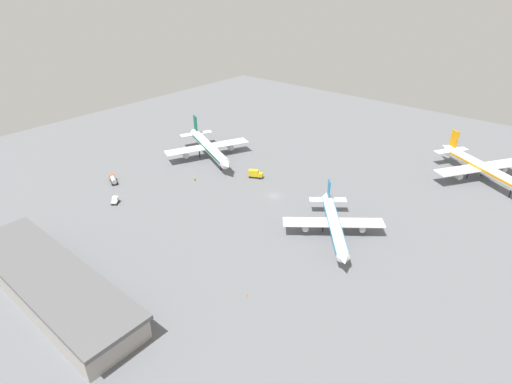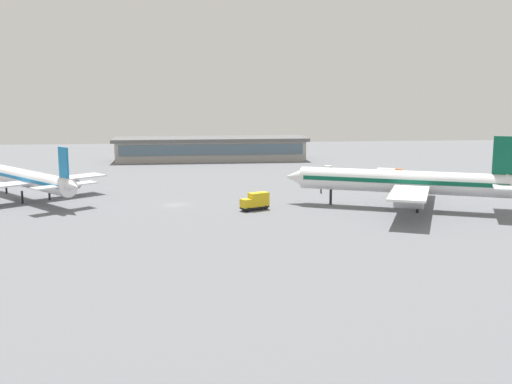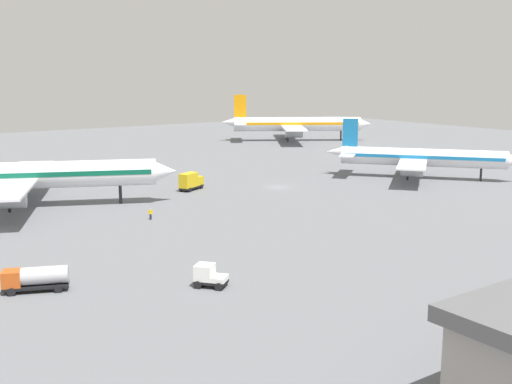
% 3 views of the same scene
% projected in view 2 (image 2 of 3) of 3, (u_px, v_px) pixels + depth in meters
% --- Properties ---
extents(ground, '(288.00, 288.00, 0.00)m').
position_uv_depth(ground, '(176.00, 205.00, 121.50)').
color(ground, slate).
extents(terminal_building, '(62.49, 16.04, 7.39)m').
position_uv_depth(terminal_building, '(211.00, 149.00, 198.40)').
color(terminal_building, '#9E9993').
rests_on(terminal_building, ground).
extents(airplane_at_gate, '(28.75, 32.91, 12.01)m').
position_uv_depth(airplane_at_gate, '(30.00, 179.00, 125.78)').
color(airplane_at_gate, white).
rests_on(airplane_at_gate, ground).
extents(airplane_taxiing, '(44.50, 36.88, 14.36)m').
position_uv_depth(airplane_taxiing, '(405.00, 182.00, 116.74)').
color(airplane_taxiing, white).
rests_on(airplane_taxiing, ground).
extents(catering_truck, '(5.85, 4.23, 3.30)m').
position_uv_depth(catering_truck, '(256.00, 201.00, 116.06)').
color(catering_truck, black).
rests_on(catering_truck, ground).
extents(baggage_tug, '(3.64, 3.74, 2.30)m').
position_uv_depth(baggage_tug, '(326.00, 170.00, 166.02)').
color(baggage_tug, black).
rests_on(baggage_tug, ground).
extents(fuel_truck, '(6.54, 4.19, 2.50)m').
position_uv_depth(fuel_truck, '(390.00, 172.00, 159.10)').
color(fuel_truck, black).
rests_on(fuel_truck, ground).
extents(ground_crew_worker, '(0.56, 0.47, 1.67)m').
position_uv_depth(ground_crew_worker, '(321.00, 189.00, 135.13)').
color(ground_crew_worker, '#1E2338').
rests_on(ground_crew_worker, ground).
extents(safety_cone_near_gate, '(0.44, 0.44, 0.60)m').
position_uv_depth(safety_cone_near_gate, '(76.00, 174.00, 163.94)').
color(safety_cone_near_gate, '#EA590C').
rests_on(safety_cone_near_gate, ground).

